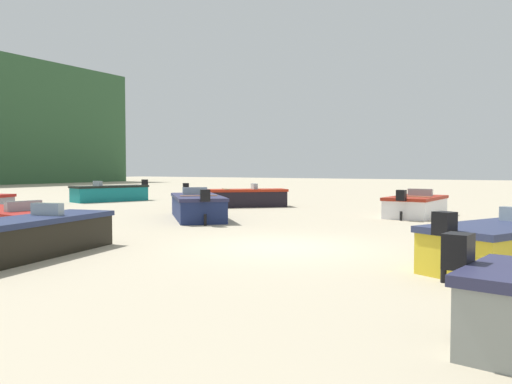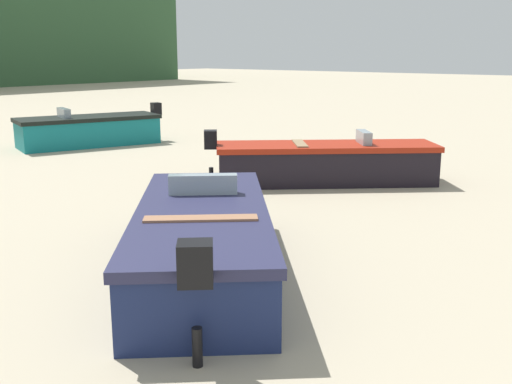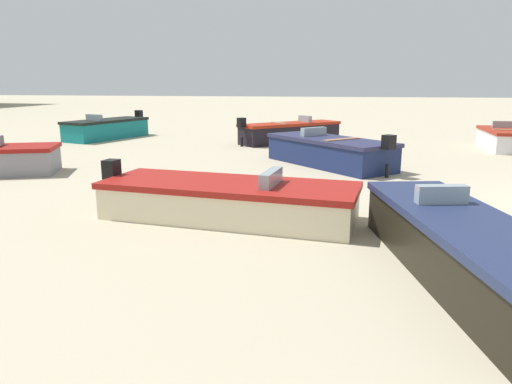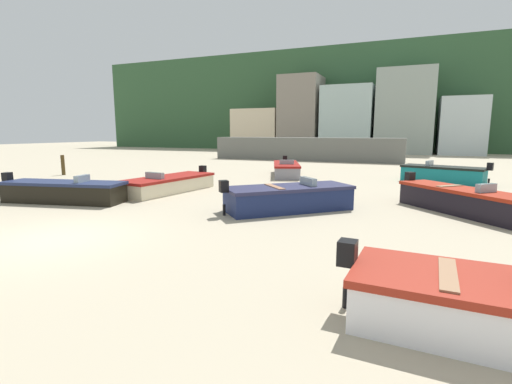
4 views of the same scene
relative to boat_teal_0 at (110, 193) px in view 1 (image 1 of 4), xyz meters
The scene contains 8 objects.
ground_plane 19.72m from the boat_teal_0, 121.66° to the right, with size 160.00×160.00×0.00m, color tan.
boat_teal_0 is the anchor object (origin of this frame).
boat_black_2 19.44m from the boat_teal_0, 138.91° to the right, with size 5.32×2.40×1.17m.
boat_navy_3 12.15m from the boat_teal_0, 118.14° to the right, with size 4.53×4.42×1.22m.
boat_cream_4 15.22m from the boat_teal_0, 144.15° to the right, with size 2.38×5.39×1.06m.
boat_yellow_5 24.28m from the boat_teal_0, 116.21° to the right, with size 3.86×2.95×1.20m.
boat_white_6 17.72m from the boat_teal_0, 92.13° to the right, with size 3.78×1.87×1.13m.
boat_black_8 8.82m from the boat_teal_0, 89.59° to the right, with size 4.31×4.46×1.21m.
Camera 1 is at (-11.07, -5.87, 1.93)m, focal length 36.13 mm.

